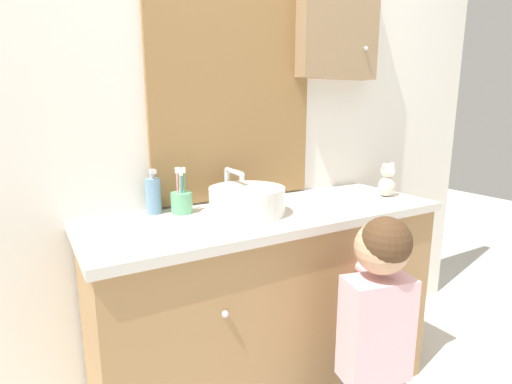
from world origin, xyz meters
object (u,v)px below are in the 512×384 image
Objects in this scene: child_figure at (377,324)px; toothbrush_holder at (182,201)px; soap_dispenser at (153,195)px; teddy_bear at (387,181)px; sink_basin at (247,200)px.

toothbrush_holder is at bearing 126.66° from child_figure.
toothbrush_holder is at bearing -27.49° from soap_dispenser.
soap_dispenser reaches higher than teddy_bear.
soap_dispenser is 1.12× the size of teddy_bear.
toothbrush_holder is 0.11m from soap_dispenser.
child_figure is 0.75m from teddy_bear.
soap_dispenser is at bearing 149.00° from sink_basin.
teddy_bear is at bearing -13.87° from soap_dispenser.
toothbrush_holder is at bearing 167.67° from teddy_bear.
toothbrush_holder is at bearing 147.51° from sink_basin.
toothbrush_holder is 0.86m from child_figure.
toothbrush_holder is 0.20× the size of child_figure.
soap_dispenser is 1.08m from teddy_bear.
teddy_bear reaches higher than child_figure.
child_figure is (0.57, -0.68, -0.39)m from soap_dispenser.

